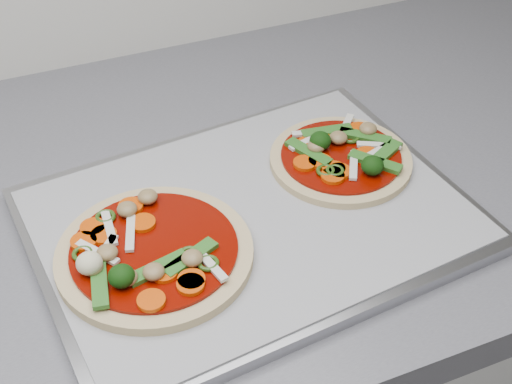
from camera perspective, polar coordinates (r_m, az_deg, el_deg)
name	(u,v)px	position (r m, az deg, el deg)	size (l,w,h in m)	color
baking_tray	(251,220)	(0.72, -0.39, -2.22)	(0.43, 0.32, 0.01)	#98989D
parchment	(251,214)	(0.72, -0.39, -1.75)	(0.41, 0.30, 0.00)	#9C9CA1
pizza_left	(150,253)	(0.67, -8.47, -4.88)	(0.19, 0.19, 0.03)	tan
pizza_right	(341,156)	(0.78, 6.82, 2.86)	(0.19, 0.19, 0.03)	tan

